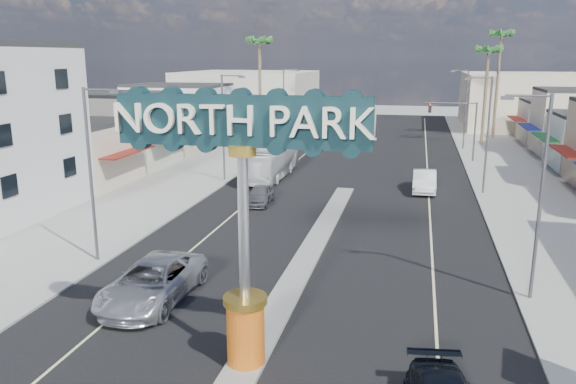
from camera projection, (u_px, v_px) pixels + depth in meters
The scene contains 24 objects.
ground at pixel (347, 187), 46.00m from camera, with size 160.00×160.00×0.00m, color gray.
road at pixel (347, 187), 46.00m from camera, with size 20.00×120.00×0.01m, color black.
median_island at pixel (311, 250), 30.83m from camera, with size 1.30×30.00×0.16m, color gray.
sidewalk_left at pixel (188, 178), 49.05m from camera, with size 8.00×120.00×0.12m, color gray.
sidewalk_right at pixel (529, 196), 42.93m from camera, with size 8.00×120.00×0.12m, color gray.
storefront_row_left at pixel (149, 124), 62.85m from camera, with size 12.00×42.00×6.00m, color beige.
backdrop_far_left at pixel (249, 96), 92.47m from camera, with size 20.00×20.00×8.00m, color #B7B29E.
backdrop_far_right at pixel (534, 101), 82.85m from camera, with size 20.00×20.00×8.00m, color beige.
gateway_sign at pixel (243, 201), 18.07m from camera, with size 8.20×1.50×9.15m.
traffic_signal_left at pixel (279, 115), 60.25m from camera, with size 5.09×0.45×6.00m.
traffic_signal_right at pixel (457, 119), 56.23m from camera, with size 5.09×0.45×6.00m.
streetlight_l_near at pixel (93, 167), 28.15m from camera, with size 2.03×0.22×9.00m.
streetlight_l_mid at pixel (225, 122), 47.09m from camera, with size 2.03×0.22×9.00m.
streetlight_l_far at pixel (285, 102), 67.92m from camera, with size 2.03×0.22×9.00m.
streetlight_r_near at pixel (538, 188), 23.59m from camera, with size 2.03×0.22×9.00m.
streetlight_r_mid at pixel (486, 129), 42.52m from camera, with size 2.03×0.22×9.00m.
streetlight_r_far at pixel (465, 105), 63.35m from camera, with size 2.03×0.22×9.00m.
palm_left_far at pixel (259, 47), 65.07m from camera, with size 2.60×2.60×13.10m.
palm_right_mid at pixel (489, 55), 65.27m from camera, with size 2.60×2.60×12.10m.
palm_right_far at pixel (501, 40), 70.10m from camera, with size 2.60×2.60×14.10m.
suv_left at pixel (153, 282), 24.47m from camera, with size 2.97×6.44×1.79m, color silver.
car_parked_left at pixel (260, 195), 40.64m from camera, with size 1.62×4.03×1.37m, color slate.
car_parked_right at pixel (424, 181), 44.41m from camera, with size 1.77×5.08×1.67m, color silver.
city_bus at pixel (272, 161), 49.48m from camera, with size 2.51×10.75×2.99m, color silver.
Camera 1 is at (5.35, -14.74, 10.48)m, focal length 35.00 mm.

